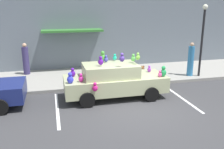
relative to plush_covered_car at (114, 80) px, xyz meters
name	(u,v)px	position (x,y,z in m)	size (l,w,h in m)	color
ground_plane	(140,111)	(0.60, -1.75, -0.81)	(60.00, 60.00, 0.00)	#38383A
sidewalk	(110,75)	(0.60, 3.25, -0.73)	(24.00, 4.00, 0.15)	gray
storefront_building	(102,19)	(0.58, 5.39, 2.38)	(24.00, 1.25, 6.40)	slate
parking_stripe_front	(181,97)	(2.94, -0.75, -0.81)	(0.12, 3.60, 0.01)	silver
parking_stripe_rear	(57,109)	(-2.55, -0.75, -0.81)	(0.12, 3.60, 0.01)	silver
plush_covered_car	(114,80)	(0.00, 0.00, 0.00)	(4.51, 2.01, 2.14)	#B4B98B
teddy_bear_on_sidewalk	(141,74)	(1.92, 1.69, -0.28)	(0.42, 0.35, 0.81)	brown
street_lamp_post	(203,33)	(5.39, 1.75, 1.74)	(0.28, 0.28, 3.91)	black
pedestrian_near_shopfront	(26,60)	(-4.09, 4.46, 0.18)	(0.36, 0.36, 1.80)	#383161
pedestrian_walking_past	(191,60)	(4.94, 1.95, 0.22)	(0.34, 0.34, 1.88)	teal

